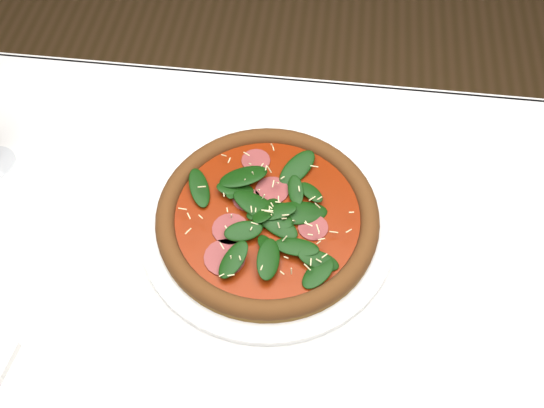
# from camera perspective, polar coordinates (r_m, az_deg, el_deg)

# --- Properties ---
(dining_table) EXTENTS (1.21, 0.81, 0.75)m
(dining_table) POSITION_cam_1_polar(r_m,az_deg,el_deg) (0.93, 0.41, -10.45)
(dining_table) COLOR silver
(dining_table) RESTS_ON ground
(plate) EXTENTS (0.37, 0.37, 0.02)m
(plate) POSITION_cam_1_polar(r_m,az_deg,el_deg) (0.88, -0.42, -1.73)
(plate) COLOR white
(plate) RESTS_ON dining_table
(pizza) EXTENTS (0.41, 0.41, 0.04)m
(pizza) POSITION_cam_1_polar(r_m,az_deg,el_deg) (0.86, -0.43, -0.98)
(pizza) COLOR olive
(pizza) RESTS_ON plate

